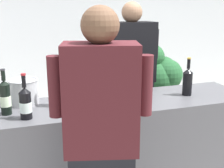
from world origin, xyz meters
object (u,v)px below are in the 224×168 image
(wine_glass, at_px, (105,95))
(wine_bottle_3, at_px, (25,103))
(ice_bucket, at_px, (24,92))
(person_server, at_px, (131,91))
(wine_bottle_0, at_px, (80,93))
(wine_bottle_1, at_px, (56,91))
(wine_bottle_6, at_px, (5,97))
(potted_shrub, at_px, (158,77))
(person_guest, at_px, (101,161))
(wine_bottle_5, at_px, (123,84))
(wine_bottle_4, at_px, (188,81))

(wine_glass, bearing_deg, wine_bottle_3, -179.77)
(wine_glass, height_order, ice_bucket, ice_bucket)
(wine_bottle_3, xyz_separation_m, person_server, (1.06, 0.73, -0.21))
(wine_bottle_3, bearing_deg, wine_glass, 0.23)
(wine_bottle_3, bearing_deg, person_server, 34.50)
(wine_bottle_0, relative_size, ice_bucket, 1.47)
(wine_bottle_1, height_order, person_server, person_server)
(wine_bottle_1, xyz_separation_m, wine_bottle_3, (-0.23, -0.20, -0.01))
(wine_bottle_6, xyz_separation_m, ice_bucket, (0.13, 0.19, -0.02))
(person_server, relative_size, potted_shrub, 1.40)
(ice_bucket, bearing_deg, person_guest, -65.27)
(wine_bottle_3, xyz_separation_m, ice_bucket, (-0.00, 0.33, -0.01))
(wine_bottle_3, height_order, person_server, person_server)
(person_guest, bearing_deg, wine_glass, 70.74)
(wine_bottle_1, distance_m, wine_bottle_3, 0.31)
(person_guest, bearing_deg, wine_bottle_0, 89.14)
(wine_bottle_3, relative_size, wine_bottle_5, 0.93)
(wine_bottle_0, height_order, wine_bottle_4, wine_bottle_0)
(wine_bottle_5, distance_m, person_server, 0.62)
(wine_bottle_4, bearing_deg, person_guest, -146.03)
(wine_bottle_0, xyz_separation_m, potted_shrub, (1.25, 1.19, -0.25))
(wine_bottle_1, bearing_deg, wine_glass, -31.27)
(wine_bottle_4, bearing_deg, wine_bottle_5, 171.76)
(wine_bottle_3, bearing_deg, potted_shrub, 37.76)
(wine_glass, distance_m, person_guest, 0.59)
(wine_bottle_3, relative_size, ice_bucket, 1.41)
(wine_bottle_5, bearing_deg, wine_glass, -134.95)
(wine_bottle_3, distance_m, potted_shrub, 2.09)
(potted_shrub, bearing_deg, wine_bottle_4, -104.91)
(wine_bottle_1, distance_m, person_guest, 0.77)
(wine_bottle_5, bearing_deg, person_guest, -118.50)
(wine_bottle_6, distance_m, person_server, 1.35)
(person_server, bearing_deg, wine_bottle_4, -64.13)
(wine_bottle_1, bearing_deg, person_server, 32.29)
(wine_glass, distance_m, person_server, 0.90)
(wine_bottle_0, bearing_deg, wine_bottle_3, -168.24)
(wine_bottle_3, xyz_separation_m, person_guest, (0.38, -0.51, -0.23))
(ice_bucket, bearing_deg, wine_bottle_5, -7.83)
(wine_bottle_1, bearing_deg, wine_bottle_6, -168.60)
(wine_bottle_4, relative_size, potted_shrub, 0.26)
(wine_bottle_0, height_order, wine_bottle_3, wine_bottle_0)
(wine_bottle_3, distance_m, wine_bottle_4, 1.35)
(wine_bottle_5, height_order, wine_bottle_6, wine_bottle_5)
(wine_bottle_3, height_order, wine_bottle_6, wine_bottle_6)
(ice_bucket, relative_size, potted_shrub, 0.18)
(wine_bottle_0, relative_size, person_guest, 0.19)
(wine_bottle_3, xyz_separation_m, potted_shrub, (1.64, 1.27, -0.23))
(ice_bucket, bearing_deg, wine_bottle_0, -31.87)
(wine_bottle_0, distance_m, wine_bottle_6, 0.52)
(wine_bottle_6, distance_m, ice_bucket, 0.24)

